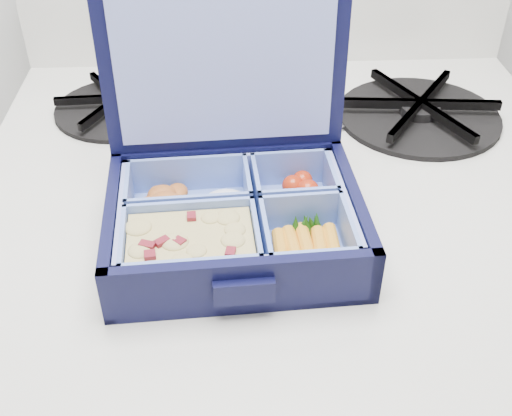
{
  "coord_description": "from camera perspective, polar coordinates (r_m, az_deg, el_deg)",
  "views": [
    {
      "loc": [
        -0.27,
        1.09,
        1.36
      ],
      "look_at": [
        -0.25,
        1.54,
        1.01
      ],
      "focal_mm": 45.0,
      "sensor_mm": 36.0,
      "label": 1
    }
  ],
  "objects": [
    {
      "name": "bento_box",
      "position": [
        0.57,
        -1.89,
        -1.23
      ],
      "size": [
        0.23,
        0.19,
        0.05
      ],
      "primitive_type": null,
      "rotation": [
        0.0,
        0.0,
        0.06
      ],
      "color": "black",
      "rests_on": "stove"
    },
    {
      "name": "burner_grate",
      "position": [
        0.79,
        14.37,
        8.61
      ],
      "size": [
        0.21,
        0.21,
        0.03
      ],
      "primitive_type": "cylinder",
      "rotation": [
        0.0,
        0.0,
        -0.09
      ],
      "color": "black",
      "rests_on": "stove"
    },
    {
      "name": "burner_grate_rear",
      "position": [
        0.81,
        -12.05,
        9.05
      ],
      "size": [
        0.16,
        0.16,
        0.02
      ],
      "primitive_type": "cylinder",
      "rotation": [
        0.0,
        0.0,
        0.05
      ],
      "color": "black",
      "rests_on": "stove"
    },
    {
      "name": "fork",
      "position": [
        0.72,
        3.31,
        5.46
      ],
      "size": [
        0.18,
        0.14,
        0.01
      ],
      "primitive_type": null,
      "rotation": [
        0.0,
        0.0,
        -0.95
      ],
      "color": "#AFAEB6",
      "rests_on": "stove"
    }
  ]
}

